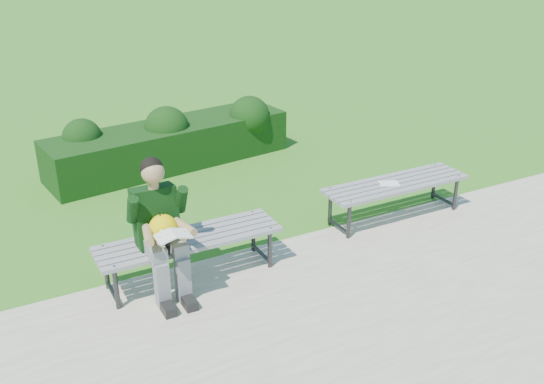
{
  "coord_description": "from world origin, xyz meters",
  "views": [
    {
      "loc": [
        -2.25,
        -5.18,
        3.25
      ],
      "look_at": [
        0.41,
        -0.15,
        0.71
      ],
      "focal_mm": 40.0,
      "sensor_mm": 36.0,
      "label": 1
    }
  ],
  "objects_px": {
    "hedge": "(173,140)",
    "bench_right": "(396,186)",
    "paper_sheet": "(389,183)",
    "bench_left": "(189,242)",
    "seated_boy": "(160,225)"
  },
  "relations": [
    {
      "from": "hedge",
      "to": "bench_right",
      "type": "height_order",
      "value": "hedge"
    },
    {
      "from": "hedge",
      "to": "paper_sheet",
      "type": "relative_size",
      "value": 13.61
    },
    {
      "from": "bench_left",
      "to": "paper_sheet",
      "type": "xyz_separation_m",
      "value": [
        2.52,
        0.14,
        0.06
      ]
    },
    {
      "from": "bench_left",
      "to": "paper_sheet",
      "type": "distance_m",
      "value": 2.53
    },
    {
      "from": "hedge",
      "to": "paper_sheet",
      "type": "distance_m",
      "value": 3.34
    },
    {
      "from": "seated_boy",
      "to": "bench_right",
      "type": "bearing_deg",
      "value": 4.73
    },
    {
      "from": "bench_right",
      "to": "seated_boy",
      "type": "bearing_deg",
      "value": -175.27
    },
    {
      "from": "bench_left",
      "to": "hedge",
      "type": "bearing_deg",
      "value": 73.66
    },
    {
      "from": "paper_sheet",
      "to": "seated_boy",
      "type": "bearing_deg",
      "value": -175.1
    },
    {
      "from": "bench_left",
      "to": "bench_right",
      "type": "bearing_deg",
      "value": 3.14
    },
    {
      "from": "hedge",
      "to": "seated_boy",
      "type": "relative_size",
      "value": 2.75
    },
    {
      "from": "hedge",
      "to": "seated_boy",
      "type": "height_order",
      "value": "seated_boy"
    },
    {
      "from": "bench_right",
      "to": "paper_sheet",
      "type": "height_order",
      "value": "bench_right"
    },
    {
      "from": "seated_boy",
      "to": "paper_sheet",
      "type": "distance_m",
      "value": 2.84
    },
    {
      "from": "seated_boy",
      "to": "paper_sheet",
      "type": "relative_size",
      "value": 4.95
    }
  ]
}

